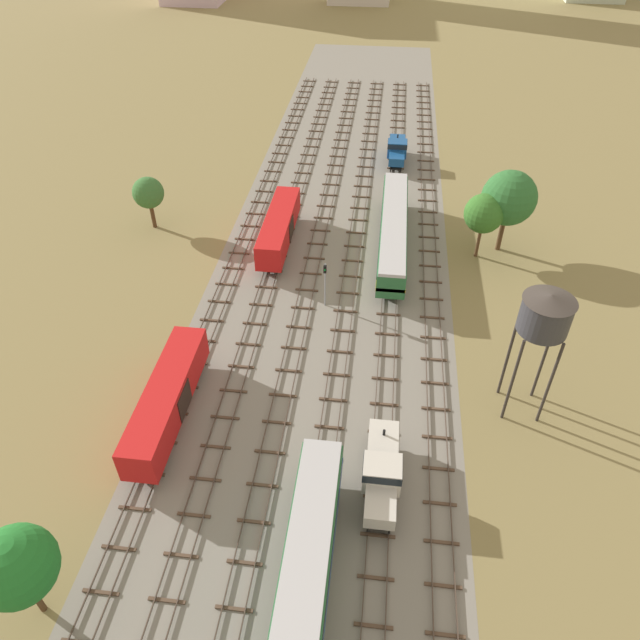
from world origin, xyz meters
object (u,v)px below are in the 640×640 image
Objects in this scene: signal_post_nearest at (325,280)px; water_tower at (546,315)px; freight_boxcar_left_midfar at (279,227)px; passenger_coach_centre_nearest at (301,608)px; freight_boxcar_far_left_mid at (167,398)px; shunter_loco_centre_right_farther at (397,149)px; shunter_loco_centre_right_near at (382,471)px; passenger_coach_centre_right_far at (393,229)px.

water_tower is at bearing -33.44° from signal_post_nearest.
freight_boxcar_left_midfar is at bearing 121.40° from signal_post_nearest.
freight_boxcar_far_left_mid is at bearing 130.66° from passenger_coach_centre_nearest.
freight_boxcar_left_midfar reaches higher than shunter_loco_centre_right_farther.
passenger_coach_centre_nearest reaches higher than freight_boxcar_far_left_mid.
shunter_loco_centre_right_near is 0.60× the size of freight_boxcar_left_midfar.
passenger_coach_centre_right_far reaches higher than freight_boxcar_far_left_mid.
passenger_coach_centre_right_far is at bearing -90.00° from shunter_loco_centre_right_farther.
water_tower is (23.92, -22.10, 7.38)m from freight_boxcar_left_midfar.
passenger_coach_centre_nearest is 2.60× the size of shunter_loco_centre_right_farther.
freight_boxcar_left_midfar is 2.78× the size of signal_post_nearest.
freight_boxcar_left_midfar reaches higher than shunter_loco_centre_right_near.
water_tower reaches higher than passenger_coach_centre_right_far.
freight_boxcar_far_left_mid is at bearing -121.84° from passenger_coach_centre_right_far.
signal_post_nearest is (-6.45, -34.36, 1.21)m from shunter_loco_centre_right_farther.
passenger_coach_centre_nearest is 65.82m from shunter_loco_centre_right_farther.
shunter_loco_centre_right_near is at bearing -139.78° from water_tower.
freight_boxcar_far_left_mid is 19.55m from signal_post_nearest.
water_tower is at bearing -64.27° from passenger_coach_centre_right_far.
passenger_coach_centre_nearest and passenger_coach_centre_right_far have the same top height.
shunter_loco_centre_right_near is 17.79m from freight_boxcar_far_left_mid.
passenger_coach_centre_right_far is 26.43m from water_tower.
passenger_coach_centre_right_far is at bearing 115.73° from water_tower.
freight_boxcar_left_midfar is (-8.59, 41.87, -0.16)m from passenger_coach_centre_nearest.
shunter_loco_centre_right_near is 1.68× the size of signal_post_nearest.
signal_post_nearest is at bearing -100.63° from shunter_loco_centre_right_farther.
water_tower reaches higher than freight_boxcar_far_left_mid.
freight_boxcar_left_midfar is (4.30, 26.87, 0.00)m from freight_boxcar_far_left_mid.
freight_boxcar_left_midfar is 27.08m from shunter_loco_centre_right_farther.
passenger_coach_centre_nearest reaches higher than shunter_loco_centre_right_near.
shunter_loco_centre_right_farther is (17.18, 50.68, -0.44)m from freight_boxcar_far_left_mid.
water_tower reaches higher than freight_boxcar_left_midfar.
shunter_loco_centre_right_near is 0.38× the size of passenger_coach_centre_right_far.
water_tower is (15.33, 19.77, 7.21)m from passenger_coach_centre_nearest.
passenger_coach_centre_nearest is at bearing -86.07° from signal_post_nearest.
freight_boxcar_far_left_mid is 1.65× the size of shunter_loco_centre_right_farther.
passenger_coach_centre_right_far is at bearing 84.25° from passenger_coach_centre_nearest.
freight_boxcar_far_left_mid is (-17.18, 4.56, 0.44)m from shunter_loco_centre_right_near.
water_tower is (11.04, -22.91, 7.21)m from passenger_coach_centre_right_far.
shunter_loco_centre_right_farther is 47.86m from water_tower.
passenger_coach_centre_nearest is 26.04m from water_tower.
shunter_loco_centre_right_farther is at bearing 71.27° from freight_boxcar_far_left_mid.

